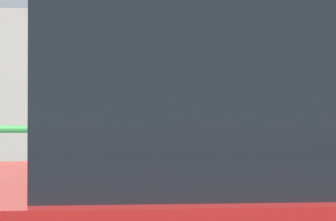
{
  "coord_description": "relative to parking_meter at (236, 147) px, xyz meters",
  "views": [
    {
      "loc": [
        -0.52,
        -3.65,
        1.31
      ],
      "look_at": [
        -0.14,
        0.54,
        1.37
      ],
      "focal_mm": 82.22,
      "sensor_mm": 36.0,
      "label": 1
    }
  ],
  "objects": [
    {
      "name": "parking_meter",
      "position": [
        0.0,
        0.0,
        0.0
      ],
      "size": [
        0.17,
        0.18,
        1.45
      ],
      "rotation": [
        0.0,
        0.0,
        3.19
      ],
      "color": "slate",
      "rests_on": "sidewalk_curb"
    },
    {
      "name": "pedestrian_at_meter",
      "position": [
        -0.6,
        0.04,
        -0.11
      ],
      "size": [
        0.64,
        0.56,
        1.65
      ],
      "rotation": [
        0.0,
        0.0,
        -0.08
      ],
      "color": "black",
      "rests_on": "sidewalk_curb"
    },
    {
      "name": "backdrop_wall",
      "position": [
        -0.21,
        5.5,
        0.16
      ],
      "size": [
        32.0,
        0.5,
        2.67
      ],
      "primitive_type": "cube",
      "color": "gray",
      "rests_on": "ground"
    },
    {
      "name": "background_railing",
      "position": [
        -0.21,
        2.3,
        -0.24
      ],
      "size": [
        24.06,
        0.06,
        1.15
      ],
      "color": "#2D7A38",
      "rests_on": "sidewalk_curb"
    }
  ]
}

